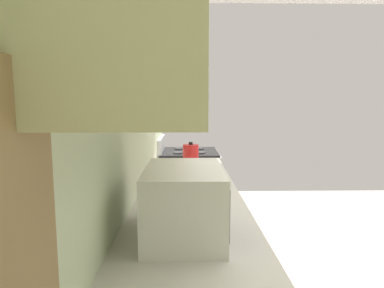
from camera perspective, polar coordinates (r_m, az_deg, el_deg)
wall_back at (r=1.93m, az=-11.85°, el=2.66°), size 4.39×0.12×2.69m
upper_cabinets at (r=1.55m, az=-6.25°, el=19.09°), size 1.96×0.34×0.73m
oven_range at (r=3.77m, az=-0.51°, el=-8.31°), size 0.71×0.68×1.11m
microwave at (r=1.40m, az=-1.32°, el=-10.17°), size 0.48×0.34×0.30m
bowl at (r=1.99m, az=0.25°, el=-8.26°), size 0.17×0.17×0.06m
kettle at (r=3.08m, az=-0.23°, el=-1.65°), size 0.20×0.15×0.19m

